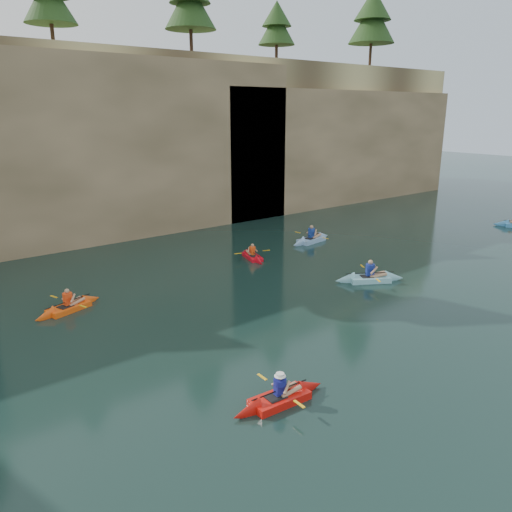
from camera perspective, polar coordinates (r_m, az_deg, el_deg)
ground at (r=15.56m, az=16.67°, el=-14.92°), size 160.00×160.00×0.00m
cliff at (r=39.05m, az=-21.77°, el=12.45°), size 70.00×16.00×12.00m
cliff_slab_center at (r=32.81m, az=-14.45°, el=12.02°), size 24.00×2.40×11.40m
cliff_slab_east at (r=44.82m, az=10.21°, el=12.31°), size 26.00×2.40×9.84m
sea_cave_center at (r=30.83m, az=-23.64°, el=3.19°), size 3.50×1.00×3.20m
sea_cave_east at (r=36.61m, az=-2.06°, el=7.48°), size 5.00×1.00×4.50m
main_kayaker at (r=14.52m, az=2.72°, el=-15.90°), size 3.12×2.12×1.14m
kayaker_orange at (r=21.88m, az=-20.62°, el=-5.50°), size 3.15×2.23×1.17m
kayaker_ltblue_near at (r=24.46m, az=12.85°, el=-2.50°), size 3.32×2.40×1.34m
kayaker_red_far at (r=27.54m, az=-0.41°, el=-0.02°), size 2.04×2.92×1.05m
kayaker_ltblue_mid at (r=31.17m, az=6.33°, el=1.89°), size 3.54×2.57×1.32m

